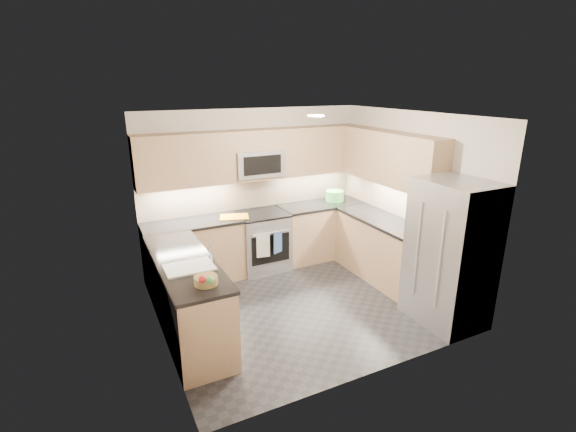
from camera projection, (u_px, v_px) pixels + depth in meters
The scene contains 36 objects.
floor at pixel (299, 303), 5.68m from camera, with size 3.60×3.20×0.00m, color black.
ceiling at pixel (301, 115), 4.91m from camera, with size 3.60×3.20×0.02m, color beige.
wall_back at pixel (253, 189), 6.66m from camera, with size 3.60×0.02×2.50m, color beige.
wall_front at pixel (380, 263), 3.93m from camera, with size 3.60×0.02×2.50m, color beige.
wall_left at pixel (154, 239), 4.53m from camera, with size 0.02×3.20×2.50m, color beige.
wall_right at pixel (410, 199), 6.05m from camera, with size 0.02×3.20×2.50m, color beige.
base_cab_back_left at pixel (194, 253), 6.19m from camera, with size 1.42×0.60×0.90m, color tan.
base_cab_back_right at pixel (321, 231), 7.11m from camera, with size 1.42×0.60×0.90m, color tan.
base_cab_right at pixel (383, 250), 6.30m from camera, with size 0.60×1.70×0.90m, color tan.
base_cab_peninsula at pixel (187, 298), 4.91m from camera, with size 0.60×2.00×0.90m, color tan.
countertop_back_left at pixel (192, 223), 6.04m from camera, with size 1.42×0.63×0.04m, color black.
countertop_back_right at pixel (321, 205), 6.96m from camera, with size 1.42×0.63×0.04m, color black.
countertop_right at pixel (385, 221), 6.16m from camera, with size 0.63×1.70×0.04m, color black.
countertop_peninsula at pixel (184, 261), 4.76m from camera, with size 0.63×2.00×0.04m, color black.
upper_cab_back at pixel (257, 154), 6.33m from camera, with size 3.60×0.35×0.75m, color tan.
upper_cab_right at pixel (391, 158), 6.04m from camera, with size 0.35×1.95×0.75m, color tan.
backsplash_back at pixel (254, 192), 6.67m from camera, with size 3.60×0.01×0.51m, color tan.
backsplash_right at pixel (389, 196), 6.45m from camera, with size 0.01×2.30×0.51m, color tan.
gas_range at pixel (262, 242), 6.63m from camera, with size 0.76×0.65×0.91m, color #9A9CA1.
range_cooktop at pixel (262, 214), 6.48m from camera, with size 0.76×0.65×0.03m, color black.
oven_door_glass at pixel (271, 249), 6.35m from camera, with size 0.62×0.02×0.45m, color black.
oven_handle at pixel (271, 233), 6.25m from camera, with size 0.02×0.02×0.60m, color #B2B5BA.
microwave at pixel (257, 163), 6.35m from camera, with size 0.76×0.40×0.40m, color #919398.
microwave_door at pixel (263, 165), 6.18m from camera, with size 0.60×0.01×0.28m, color black.
refrigerator at pixel (450, 253), 5.03m from camera, with size 0.70×0.90×1.80m, color gray.
fridge_handle_left at pixel (439, 261), 4.71m from camera, with size 0.02×0.02×1.20m, color #B2B5BA.
fridge_handle_right at pixel (417, 250), 5.01m from camera, with size 0.02×0.02×1.20m, color #B2B5BA.
sink_basin at pixel (190, 273), 4.56m from camera, with size 0.52×0.38×0.16m, color white.
faucet at pixel (212, 252), 4.61m from camera, with size 0.03×0.03×0.28m, color silver.
utensil_bowl at pixel (335, 196), 7.09m from camera, with size 0.31×0.31×0.18m, color #4BB14E.
cutting_board at pixel (234, 217), 6.25m from camera, with size 0.42×0.30×0.01m, color orange.
fruit_basket at pixel (206, 280), 4.17m from camera, with size 0.24×0.24×0.09m, color #A5894D.
fruit_apple at pixel (202, 279), 4.03m from camera, with size 0.07×0.07×0.07m, color red.
fruit_pear at pixel (210, 280), 4.01m from camera, with size 0.07×0.07×0.07m, color green.
dish_towel_check at pixel (263, 245), 6.22m from camera, with size 0.20×0.02×0.38m, color white.
dish_towel_blue at pixel (278, 243), 6.32m from camera, with size 0.17×0.01×0.33m, color #355592.
Camera 1 is at (-2.37, -4.45, 2.88)m, focal length 26.00 mm.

